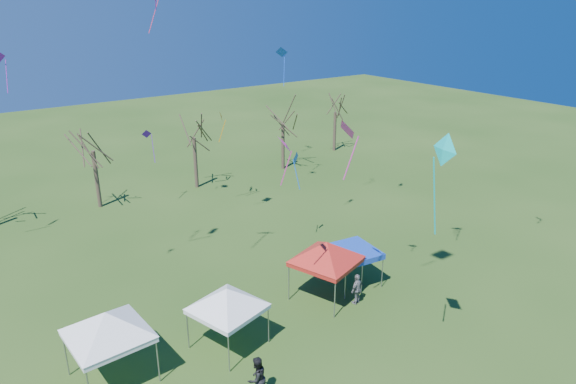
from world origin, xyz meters
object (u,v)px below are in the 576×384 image
tree_4 (283,107)px  tent_red (327,246)px  tent_blue (352,252)px  tent_white_mid (227,293)px  person_dark (257,378)px  tree_3 (193,120)px  person_grey (357,289)px  tree_2 (90,130)px  tent_white_west (106,317)px  tree_5 (336,99)px

tree_4 → tent_red: bearing=-119.3°
tent_red → tent_blue: (2.16, 0.30, -1.17)m
tree_4 → tent_blue: size_ratio=2.58×
tent_white_mid → person_dark: bearing=-101.5°
tree_3 → person_grey: (-1.25, -22.08, -5.20)m
tree_2 → tent_red: tree_2 is taller
tent_white_west → tent_blue: 13.97m
tent_blue → person_dark: tent_blue is taller
tree_5 → tent_white_mid: (-26.43, -23.25, -2.83)m
person_dark → tree_3: bearing=-121.0°
tent_white_west → tree_3: bearing=55.4°
tent_white_west → tent_blue: (13.92, 0.04, -1.17)m
person_dark → tent_red: bearing=-159.2°
person_grey → person_dark: size_ratio=0.91×
tent_red → person_grey: 2.89m
tree_5 → person_grey: size_ratio=4.23×
tree_2 → tree_4: (17.72, -0.38, -0.23)m
tree_3 → tent_white_west: size_ratio=1.79×
tree_5 → person_dark: (-27.18, -26.95, -4.76)m
tent_red → tree_5: bearing=48.6°
tree_2 → person_dark: bearing=-92.5°
tree_2 → person_dark: size_ratio=4.24×
tree_2 → tent_white_mid: tree_2 is taller
tent_red → person_grey: (0.97, -1.51, -2.27)m
tree_5 → tree_3: bearing=-173.5°
tree_4 → tent_red: tree_4 is taller
tree_5 → tent_red: 30.22m
tree_3 → tree_4: (9.32, -0.04, -0.02)m
tree_2 → tree_3: 8.41m
tent_white_west → person_grey: (12.73, -1.77, -2.27)m
tent_white_mid → person_dark: size_ratio=2.03×
tent_white_west → tent_white_mid: 5.33m
tent_white_mid → person_grey: size_ratio=2.22×
person_grey → person_dark: bearing=5.1°
tree_2 → tree_3: (8.40, -0.33, -0.21)m
tree_2 → tent_white_west: (-5.59, -20.64, -3.14)m
tree_4 → person_grey: size_ratio=4.47×
tent_white_mid → tent_blue: tent_white_mid is taller
tree_3 → tree_4: size_ratio=1.00×
tent_white_west → tree_4: bearing=41.0°
person_grey → person_dark: 8.72m
person_dark → person_grey: bearing=-171.1°
tree_3 → tent_red: size_ratio=1.88×
tree_2 → tree_5: bearing=3.7°
person_grey → tent_white_west: bearing=-21.9°
tree_3 → person_dark: 27.16m
tree_3 → tent_white_mid: tree_3 is taller
tree_5 → tent_white_west: bearing=-144.8°
tree_3 → tent_red: bearing=-96.2°
tent_white_mid → tent_blue: 8.78m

